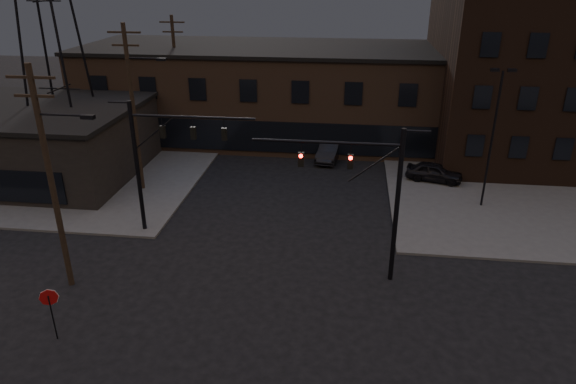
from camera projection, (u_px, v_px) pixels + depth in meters
The scene contains 16 objects.
ground at pixel (249, 324), 23.00m from camera, with size 140.00×140.00×0.00m, color black.
sidewalk_nw at pixel (53, 147), 45.48m from camera, with size 30.00×30.00×0.15m, color #474744.
building_row at pixel (307, 95), 46.85m from camera, with size 40.00×12.00×8.00m, color #503A2B.
building_left at pixel (29, 143), 38.82m from camera, with size 16.00×12.00×5.00m, color black.
traffic_signal_near at pixel (374, 190), 24.50m from camera, with size 7.12×0.24×8.00m.
traffic_signal_far at pixel (157, 153), 29.03m from camera, with size 7.12×0.24×8.00m.
stop_sign at pixel (50, 303), 21.37m from camera, with size 0.72×0.33×2.48m.
utility_pole_near at pixel (52, 176), 23.54m from camera, with size 3.70×0.28×11.00m.
utility_pole_mid at pixel (134, 106), 34.46m from camera, with size 3.70×0.28×11.50m.
utility_pole_far at pixel (177, 76), 45.62m from camera, with size 2.20×0.28×11.00m.
transmission_tower at pixel (44, 1), 36.40m from camera, with size 7.00×7.00×25.00m, color black, non-canonical shape.
lot_light_a at pixel (494, 127), 32.03m from camera, with size 1.50×0.28×9.14m.
lot_light_b at pixel (566, 110), 35.89m from camera, with size 1.50×0.28×9.14m.
parked_car_lot_a at pixel (434, 172), 37.83m from camera, with size 1.63×4.06×1.38m, color black.
parked_car_lot_b at pixel (545, 167), 39.06m from camera, with size 1.67×4.11×1.19m, color silver.
car_crossing at pixel (329, 151), 42.43m from camera, with size 1.58×4.53×1.49m, color black.
Camera 1 is at (4.07, -18.33, 14.65)m, focal length 32.00 mm.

